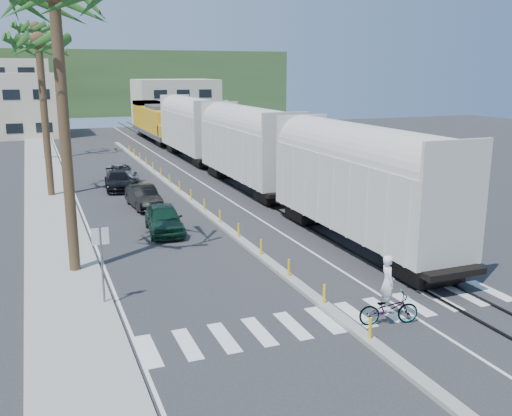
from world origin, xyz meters
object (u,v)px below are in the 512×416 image
Objects in this scene: street_sign at (101,254)px; car_lead at (164,219)px; cyclist at (388,303)px; car_second at (143,197)px.

car_lead is at bearing 64.52° from street_sign.
street_sign is at bearing 72.04° from cyclist.
street_sign is 1.24× the size of cyclist.
street_sign is 15.31m from car_second.
car_second is (4.18, 14.67, -1.28)m from street_sign.
street_sign reaches higher than cyclist.
car_second is (0.05, 6.01, -0.05)m from car_lead.
car_lead is 14.41m from cyclist.
car_second is at bearing 25.00° from cyclist.
car_second is 20.19m from cyclist.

